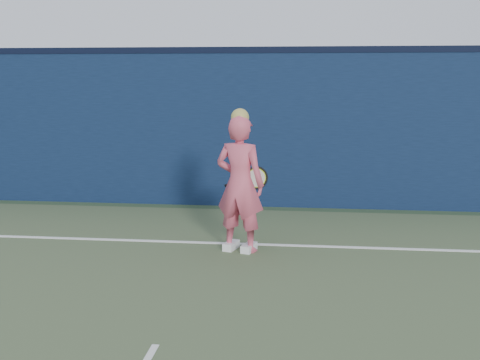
# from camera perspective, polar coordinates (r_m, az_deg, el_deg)

# --- Properties ---
(backstop_wall) EXTENTS (24.00, 0.40, 2.50)m
(backstop_wall) POSITION_cam_1_polar(r_m,az_deg,el_deg) (10.03, -0.28, 4.75)
(backstop_wall) COLOR #0C1A35
(backstop_wall) RESTS_ON ground
(wall_cap) EXTENTS (24.00, 0.42, 0.10)m
(wall_cap) POSITION_cam_1_polar(r_m,az_deg,el_deg) (10.00, -0.29, 12.19)
(wall_cap) COLOR black
(wall_cap) RESTS_ON backstop_wall
(player) EXTENTS (0.70, 0.56, 1.76)m
(player) POSITION_cam_1_polar(r_m,az_deg,el_deg) (7.32, 0.00, -0.34)
(player) COLOR #D4526A
(player) RESTS_ON ground
(racket) EXTENTS (0.58, 0.14, 0.31)m
(racket) POSITION_cam_1_polar(r_m,az_deg,el_deg) (7.76, 1.35, 0.15)
(racket) COLOR black
(racket) RESTS_ON ground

